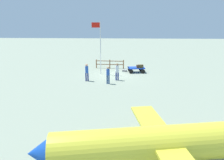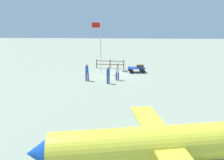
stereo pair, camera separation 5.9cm
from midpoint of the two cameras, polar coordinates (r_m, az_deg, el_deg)
ground_plane at (r=23.32m, az=0.57°, el=1.41°), size 120.00×120.00×0.00m
luggage_cart at (r=24.62m, az=6.76°, el=3.11°), size 2.05×1.54×0.60m
suitcase_tan at (r=24.38m, az=8.06°, el=3.75°), size 0.59×0.44×0.37m
suitcase_maroon at (r=24.38m, az=7.62°, el=3.74°), size 0.66×0.47×0.34m
suitcase_dark at (r=24.92m, az=3.61°, el=2.57°), size 0.61×0.38×0.24m
worker_lead at (r=20.89m, az=1.54°, el=2.68°), size 0.37×0.37×1.75m
worker_trailing at (r=20.75m, az=-6.83°, el=2.46°), size 0.41×0.41×1.76m
worker_supervisor at (r=19.62m, az=-0.99°, el=1.72°), size 0.42×0.42×1.69m
airplane_near at (r=8.40m, az=12.00°, el=-16.85°), size 9.34×6.58×3.04m
flagpole at (r=23.33m, az=-3.31°, el=9.88°), size 0.99×0.13×5.80m
wooden_fence at (r=26.72m, az=-0.47°, el=4.59°), size 3.63×0.29×1.11m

